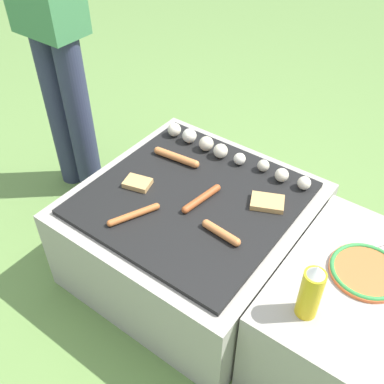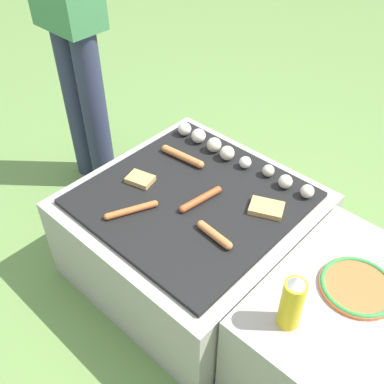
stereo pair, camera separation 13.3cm
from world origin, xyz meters
TOP-DOWN VIEW (x-y plane):
  - ground_plane at (0.00, 0.00)m, footprint 14.00×14.00m
  - grill at (0.00, 0.00)m, footprint 0.79×0.79m
  - side_ledge at (0.63, -0.01)m, footprint 0.44×0.64m
  - sausage_front_center at (-0.18, 0.13)m, footprint 0.20×0.05m
  - sausage_back_left at (0.04, -0.00)m, footprint 0.05×0.19m
  - sausage_mid_right at (-0.10, -0.20)m, footprint 0.09×0.18m
  - sausage_back_center at (0.19, -0.10)m, footprint 0.15×0.04m
  - bread_slice_center at (-0.20, -0.07)m, footprint 0.11×0.09m
  - bread_slice_left at (0.24, 0.12)m, footprint 0.14×0.12m
  - mushroom_row at (-0.04, 0.27)m, footprint 0.64×0.08m
  - plate_colorful at (0.63, 0.03)m, footprint 0.22×0.22m
  - condiment_bottle at (0.54, -0.20)m, footprint 0.06×0.06m

SIDE VIEW (x-z plane):
  - ground_plane at x=0.00m, z-range 0.00..0.00m
  - grill at x=0.00m, z-range 0.00..0.39m
  - side_ledge at x=0.63m, z-range 0.00..0.39m
  - plate_colorful at x=0.63m, z-range 0.39..0.41m
  - bread_slice_left at x=0.24m, z-range 0.39..0.41m
  - bread_slice_center at x=-0.20m, z-range 0.39..0.41m
  - sausage_mid_right at x=-0.10m, z-range 0.39..0.41m
  - sausage_back_left at x=0.04m, z-range 0.39..0.42m
  - sausage_back_center at x=0.19m, z-range 0.39..0.42m
  - sausage_front_center at x=-0.18m, z-range 0.39..0.42m
  - mushroom_row at x=-0.04m, z-range 0.39..0.45m
  - condiment_bottle at x=0.54m, z-range 0.39..0.58m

